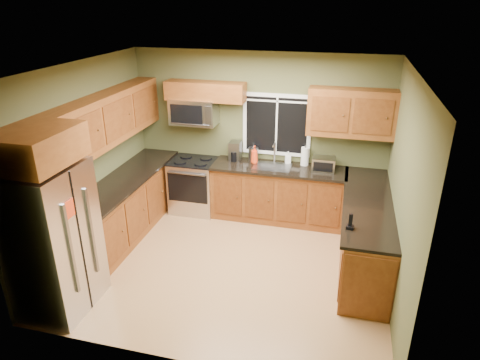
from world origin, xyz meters
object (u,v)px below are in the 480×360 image
at_px(microwave, 194,112).
at_px(soap_bottle_b, 288,157).
at_px(paper_towel_roll, 305,156).
at_px(soap_bottle_a, 254,155).
at_px(range, 194,185).
at_px(toaster_oven, 324,164).
at_px(kettle, 253,153).
at_px(coffee_maker, 235,151).
at_px(refrigerator, 54,240).
at_px(cordless_phone, 350,224).

bearing_deg(microwave, soap_bottle_b, 3.43).
height_order(paper_towel_roll, soap_bottle_b, paper_towel_roll).
relative_size(microwave, soap_bottle_a, 2.55).
bearing_deg(range, toaster_oven, 0.89).
bearing_deg(kettle, range, -169.77).
bearing_deg(coffee_maker, range, -166.26).
distance_m(refrigerator, toaster_oven, 4.00).
height_order(refrigerator, soap_bottle_a, refrigerator).
bearing_deg(soap_bottle_a, kettle, 112.40).
xyz_separation_m(refrigerator, toaster_oven, (2.85, 2.80, 0.15)).
xyz_separation_m(microwave, toaster_oven, (2.16, -0.10, -0.68)).
bearing_deg(microwave, range, -89.98).
xyz_separation_m(range, kettle, (1.00, 0.18, 0.60)).
relative_size(microwave, toaster_oven, 2.15).
height_order(toaster_oven, soap_bottle_a, soap_bottle_a).
distance_m(paper_towel_roll, soap_bottle_b, 0.28).
bearing_deg(kettle, cordless_phone, -50.11).
xyz_separation_m(soap_bottle_a, soap_bottle_b, (0.53, 0.14, -0.05)).
xyz_separation_m(kettle, cordless_phone, (1.60, -1.91, -0.08)).
distance_m(range, soap_bottle_a, 1.21).
height_order(toaster_oven, cordless_phone, toaster_oven).
height_order(refrigerator, paper_towel_roll, refrigerator).
bearing_deg(paper_towel_roll, cordless_phone, -68.79).
distance_m(refrigerator, range, 2.89).
bearing_deg(paper_towel_roll, toaster_oven, -29.27).
relative_size(microwave, coffee_maker, 2.43).
bearing_deg(kettle, toaster_oven, -7.21).
bearing_deg(cordless_phone, soap_bottle_a, 130.60).
bearing_deg(range, kettle, 10.23).
xyz_separation_m(microwave, soap_bottle_a, (1.04, -0.05, -0.64)).
xyz_separation_m(toaster_oven, coffee_maker, (-1.47, 0.14, 0.04)).
bearing_deg(soap_bottle_b, kettle, -174.99).
relative_size(range, soap_bottle_b, 4.74).
bearing_deg(microwave, paper_towel_roll, 2.30).
relative_size(microwave, paper_towel_roll, 2.30).
height_order(microwave, toaster_oven, microwave).
bearing_deg(toaster_oven, soap_bottle_a, 177.18).
relative_size(paper_towel_roll, cordless_phone, 1.70).
distance_m(microwave, coffee_maker, 0.94).
bearing_deg(refrigerator, paper_towel_roll, 49.62).
bearing_deg(refrigerator, soap_bottle_a, 58.86).
bearing_deg(soap_bottle_b, microwave, -176.57).
bearing_deg(soap_bottle_a, microwave, 177.39).
bearing_deg(range, soap_bottle_a, 4.89).
bearing_deg(kettle, coffee_maker, -177.84).
xyz_separation_m(refrigerator, coffee_maker, (1.38, 2.94, 0.19)).
bearing_deg(kettle, paper_towel_roll, 2.03).
bearing_deg(cordless_phone, toaster_oven, 103.94).
relative_size(refrigerator, paper_towel_roll, 5.46).
height_order(refrigerator, range, refrigerator).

